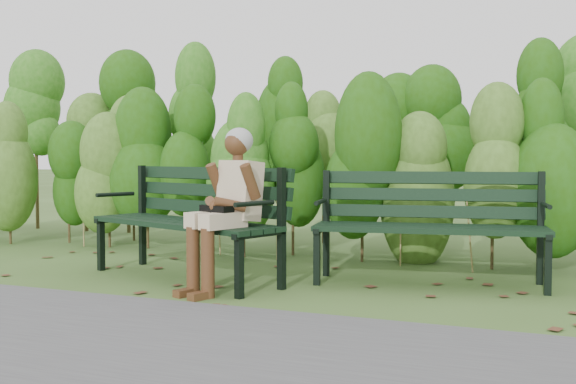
% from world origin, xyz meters
% --- Properties ---
extents(ground, '(80.00, 80.00, 0.00)m').
position_xyz_m(ground, '(0.00, 0.00, 0.00)').
color(ground, '#385521').
extents(footpath, '(60.00, 2.50, 0.01)m').
position_xyz_m(footpath, '(0.00, -2.20, 0.01)').
color(footpath, '#474749').
rests_on(footpath, ground).
extents(hedge_band, '(11.04, 1.67, 2.42)m').
position_xyz_m(hedge_band, '(0.00, 1.86, 1.26)').
color(hedge_band, '#47381E').
rests_on(hedge_band, ground).
extents(leaf_litter, '(5.52, 2.29, 0.01)m').
position_xyz_m(leaf_litter, '(0.09, 0.10, 0.00)').
color(leaf_litter, brown).
rests_on(leaf_litter, ground).
extents(bench_left, '(2.05, 1.27, 0.97)m').
position_xyz_m(bench_left, '(-0.75, 0.00, 0.57)').
color(bench_left, black).
rests_on(bench_left, ground).
extents(bench_right, '(1.95, 0.89, 0.94)m').
position_xyz_m(bench_right, '(1.20, 0.54, 0.55)').
color(bench_right, black).
rests_on(bench_right, ground).
extents(seated_woman, '(0.55, 0.76, 1.29)m').
position_xyz_m(seated_woman, '(-0.21, -0.41, 0.74)').
color(seated_woman, beige).
rests_on(seated_woman, ground).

